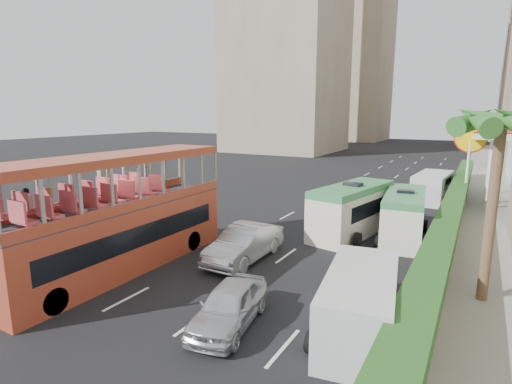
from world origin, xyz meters
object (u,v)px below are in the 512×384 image
Objects in this scene: minibus_near at (352,210)px; palm_tree at (491,213)px; minibus_far at (404,216)px; car_silver_lane_b at (230,325)px; car_silver_lane_a at (244,260)px; van_asset at (366,218)px; panel_van_far at (432,187)px; panel_van_near at (360,304)px; double_decker_bus at (119,213)px.

palm_tree is at bearing -31.34° from minibus_near.
minibus_far is at bearing 120.26° from palm_tree.
car_silver_lane_b is 0.63× the size of minibus_near.
car_silver_lane_a reaches higher than van_asset.
minibus_near is at bearing 63.34° from car_silver_lane_a.
panel_van_far reaches higher than car_silver_lane_b.
minibus_near is 9.02m from palm_tree.
palm_tree is at bearing 43.01° from panel_van_near.
panel_van_far is (-0.24, 21.86, 0.08)m from panel_van_near.
panel_van_far is at bearing 82.48° from minibus_far.
palm_tree reaches higher than panel_van_near.
minibus_near is at bearing -99.39° from van_asset.
car_silver_lane_b is 0.92× the size of van_asset.
minibus_near is 12.10m from panel_van_far.
panel_van_near is 21.86m from panel_van_far.
car_silver_lane_a is 10.25m from palm_tree.
double_decker_bus reaches higher than minibus_far.
van_asset is 0.74× the size of minibus_far.
car_silver_lane_a is 0.90× the size of panel_van_far.
panel_van_far reaches higher than car_silver_lane_a.
van_asset is (3.00, 10.49, 0.00)m from car_silver_lane_a.
panel_van_far is (2.96, 11.73, -0.32)m from minibus_near.
minibus_far is 11.17m from panel_van_far.
minibus_near is at bearing -99.59° from panel_van_far.
car_silver_lane_a is 1.13× the size of van_asset.
minibus_far is 7.81m from palm_tree.
car_silver_lane_b is at bearing -94.07° from panel_van_far.
double_decker_bus is 1.74× the size of minibus_near.
panel_van_near is at bearing -30.63° from car_silver_lane_a.
car_silver_lane_b is 4.20m from panel_van_near.
panel_van_far is at bearing 71.06° from car_silver_lane_a.
double_decker_bus is 12.39m from minibus_near.
panel_van_far is 18.17m from palm_tree.
minibus_far reaches higher than panel_van_near.
minibus_far is 1.07× the size of panel_van_far.
car_silver_lane_a is 5.84m from car_silver_lane_b.
palm_tree is (3.29, 4.19, 2.38)m from panel_van_near.
palm_tree reaches higher than car_silver_lane_b.
minibus_near is at bearing 77.07° from car_silver_lane_b.
panel_van_near is 0.78× the size of palm_tree.
minibus_far is at bearing 83.87° from panel_van_near.
car_silver_lane_a is at bearing 40.72° from double_decker_bus.
double_decker_bus reaches higher than van_asset.
minibus_far reaches higher than van_asset.
minibus_near is at bearing -174.42° from minibus_far.
minibus_far is (5.87, 6.95, 1.29)m from car_silver_lane_a.
van_asset is at bearing 122.92° from minibus_far.
panel_van_far is (6.14, 18.11, 1.09)m from car_silver_lane_a.
car_silver_lane_b is at bearing -141.28° from palm_tree.
car_silver_lane_b is (6.72, -1.68, -2.53)m from double_decker_bus.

